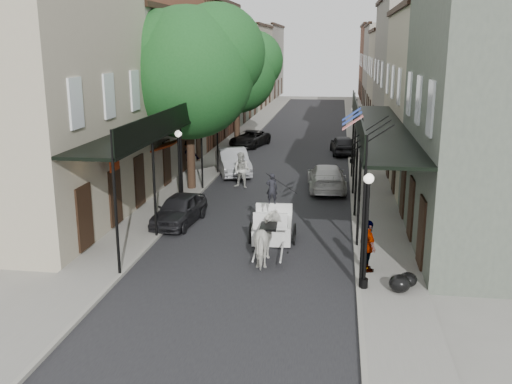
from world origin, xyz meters
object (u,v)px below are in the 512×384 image
(car_left_near, at_px, (179,209))
(car_right_far, at_px, (343,145))
(pedestrian_walking, at_px, (242,170))
(pedestrian_sidewalk_right, at_px, (368,246))
(car_right_near, at_px, (326,177))
(lamppost_right_near, at_px, (366,230))
(pedestrian_sidewalk_left, at_px, (189,156))
(lamppost_left, at_px, (179,168))
(tree_far, at_px, (242,69))
(horse, at_px, (268,239))
(car_left_far, at_px, (250,139))
(car_left_mid, at_px, (233,162))
(carriage, at_px, (273,211))
(tree_near, at_px, (197,67))
(lamppost_right_far, at_px, (353,134))

(car_left_near, xyz_separation_m, car_right_far, (7.10, 17.81, 0.02))
(pedestrian_walking, relative_size, pedestrian_sidewalk_right, 1.09)
(pedestrian_walking, bearing_deg, car_right_near, 17.84)
(lamppost_right_near, distance_m, pedestrian_sidewalk_left, 18.98)
(lamppost_left, distance_m, pedestrian_sidewalk_right, 10.71)
(lamppost_left, xyz_separation_m, pedestrian_walking, (2.10, 4.87, -1.07))
(car_right_far, bearing_deg, tree_far, -22.51)
(horse, bearing_deg, pedestrian_sidewalk_right, 167.14)
(tree_far, bearing_deg, car_left_far, -15.38)
(pedestrian_sidewalk_left, relative_size, pedestrian_sidewalk_right, 1.06)
(pedestrian_walking, relative_size, pedestrian_sidewalk_left, 1.03)
(car_right_near, bearing_deg, pedestrian_sidewalk_right, 93.55)
(car_right_far, bearing_deg, car_left_mid, 43.54)
(tree_far, height_order, pedestrian_sidewalk_left, tree_far)
(lamppost_left, xyz_separation_m, pedestrian_sidewalk_right, (8.36, -6.61, -1.03))
(carriage, bearing_deg, car_left_mid, 105.37)
(tree_near, xyz_separation_m, car_left_far, (0.60, 13.82, -5.88))
(tree_near, distance_m, lamppost_right_far, 12.24)
(horse, xyz_separation_m, car_left_near, (-4.41, 4.00, -0.22))
(tree_near, bearing_deg, carriage, -56.84)
(car_left_far, bearing_deg, lamppost_right_far, -23.77)
(car_left_mid, distance_m, car_right_far, 10.09)
(tree_near, relative_size, pedestrian_walking, 4.90)
(tree_near, distance_m, car_left_mid, 7.07)
(pedestrian_sidewalk_right, bearing_deg, car_left_far, -3.88)
(car_left_mid, bearing_deg, tree_far, 77.37)
(car_left_far, height_order, car_right_near, car_right_near)
(carriage, bearing_deg, car_left_near, 160.55)
(tree_far, relative_size, car_right_near, 1.80)
(tree_far, relative_size, pedestrian_walking, 4.38)
(pedestrian_walking, bearing_deg, horse, -60.23)
(car_left_near, distance_m, car_right_near, 9.41)
(lamppost_left, relative_size, car_right_near, 0.77)
(lamppost_left, height_order, car_right_far, lamppost_left)
(lamppost_right_far, xyz_separation_m, pedestrian_sidewalk_left, (-9.90, -3.83, -0.98))
(pedestrian_sidewalk_left, distance_m, car_right_near, 8.96)
(pedestrian_sidewalk_right, distance_m, car_left_far, 25.84)
(pedestrian_walking, bearing_deg, car_left_far, 112.25)
(car_left_far, bearing_deg, tree_far, 178.77)
(tree_far, height_order, car_right_near, tree_far)
(car_right_near, bearing_deg, car_left_far, -68.91)
(lamppost_left, relative_size, car_left_far, 0.84)
(tree_far, distance_m, carriage, 22.50)
(pedestrian_sidewalk_right, bearing_deg, lamppost_left, 30.07)
(pedestrian_walking, distance_m, car_left_mid, 3.51)
(horse, relative_size, car_left_far, 0.47)
(lamppost_right_near, height_order, lamppost_left, same)
(horse, distance_m, car_left_mid, 14.72)
(horse, bearing_deg, lamppost_right_far, -103.25)
(pedestrian_sidewalk_left, bearing_deg, car_left_near, 88.24)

